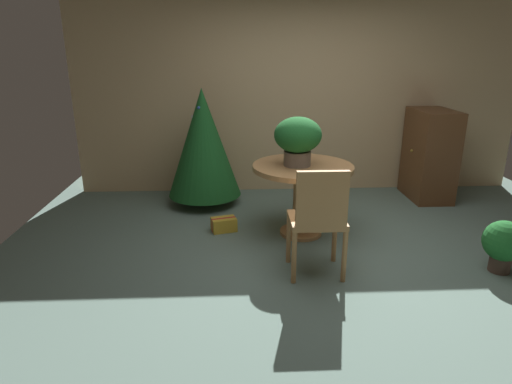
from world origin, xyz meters
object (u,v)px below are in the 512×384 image
Objects in this scene: round_dining_table at (302,183)px; potted_plant at (504,243)px; flower_vase at (298,138)px; wooden_chair_near at (319,216)px; wooden_cabinet at (430,155)px; gift_box_gold at (224,224)px; holiday_tree at (203,143)px.

potted_plant is (1.66, -0.92, -0.30)m from round_dining_table.
round_dining_table is 2.10× the size of flower_vase.
potted_plant is at bearing -0.06° from wooden_chair_near.
wooden_cabinet is at bearing 84.95° from potted_plant.
wooden_chair_near is at bearing 179.94° from potted_plant.
round_dining_table is 1.05× the size of wooden_chair_near.
round_dining_table is 0.98m from gift_box_gold.
holiday_tree is at bearing -177.95° from wooden_cabinet.
potted_plant is (-0.18, -2.05, -0.31)m from wooden_cabinet.
flower_vase is at bearing -149.14° from wooden_cabinet.
holiday_tree is at bearing 144.79° from potted_plant.
wooden_cabinet is 2.08m from potted_plant.
gift_box_gold is at bearing 128.68° from wooden_chair_near.
round_dining_table is 1.51m from holiday_tree.
wooden_chair_near is 2.75m from wooden_cabinet.
potted_plant is (1.66, -0.00, -0.29)m from wooden_chair_near.
holiday_tree is at bearing 136.79° from round_dining_table.
flower_vase is 1.66× the size of gift_box_gold.
round_dining_table is at bearing -8.35° from gift_box_gold.
flower_vase is at bearing 94.10° from wooden_chair_near.
wooden_chair_near is at bearing -90.00° from round_dining_table.
flower_vase reaches higher than round_dining_table.
flower_vase is 2.10m from potted_plant.
wooden_chair_near is 3.31× the size of gift_box_gold.
round_dining_table is 0.71× the size of holiday_tree.
round_dining_table is 1.92m from potted_plant.
holiday_tree is 3.06× the size of potted_plant.
flower_vase is 0.34× the size of holiday_tree.
flower_vase reaches higher than wooden_chair_near.
wooden_chair_near is at bearing -132.05° from wooden_cabinet.
holiday_tree is 1.25× the size of wooden_cabinet.
round_dining_table is 0.92m from wooden_chair_near.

